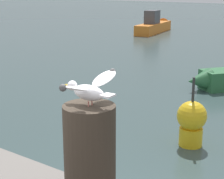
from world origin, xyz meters
name	(u,v)px	position (x,y,z in m)	size (l,w,h in m)	color
mooring_post	(90,163)	(0.98, -0.36, 1.81)	(0.34, 0.34, 0.79)	#382D23
seagull	(88,89)	(0.97, -0.36, 2.32)	(0.39, 0.55, 0.20)	#C66D60
boat_orange	(155,25)	(-9.82, 19.57, 0.42)	(1.78, 5.04, 1.50)	orange
channel_buoy	(191,122)	(-0.30, 4.20, 0.48)	(0.56, 0.56, 1.33)	yellow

